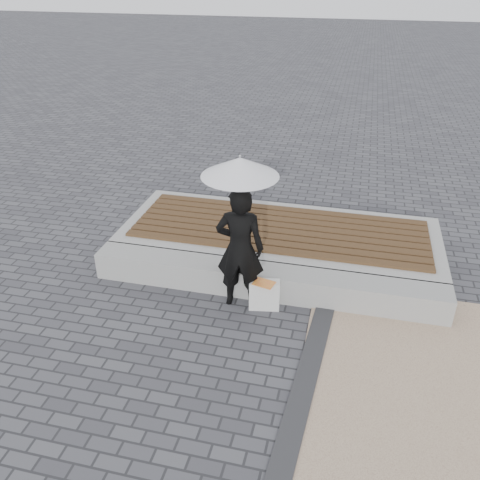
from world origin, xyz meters
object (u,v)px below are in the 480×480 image
(seating_ledge, at_px, (265,281))
(handbag, at_px, (235,263))
(woman, at_px, (240,249))
(parasol, at_px, (240,167))
(canvas_tote, at_px, (264,295))

(seating_ledge, xyz_separation_m, handbag, (-0.41, -0.11, 0.31))
(woman, bearing_deg, handbag, -63.23)
(parasol, height_order, canvas_tote, parasol)
(canvas_tote, bearing_deg, parasol, 165.29)
(woman, height_order, handbag, woman)
(woman, distance_m, canvas_tote, 0.74)
(woman, height_order, parasol, parasol)
(parasol, relative_size, handbag, 3.98)
(parasol, distance_m, canvas_tote, 1.82)
(canvas_tote, bearing_deg, handbag, 143.72)
(seating_ledge, height_order, handbag, handbag)
(handbag, height_order, canvas_tote, handbag)
(woman, bearing_deg, seating_ledge, -136.25)
(woman, relative_size, parasol, 1.42)
(seating_ledge, distance_m, canvas_tote, 0.36)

